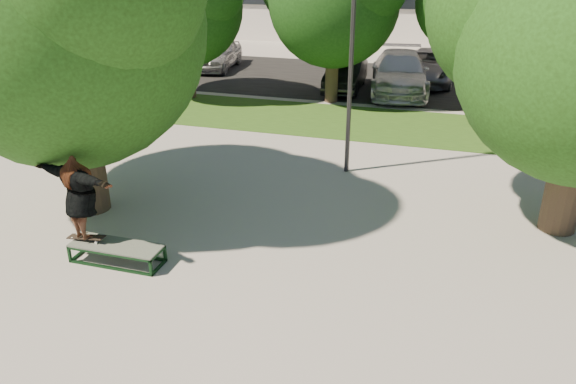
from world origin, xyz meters
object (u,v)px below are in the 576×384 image
(tree_left, at_px, (61,9))
(car_silver_b, at_px, (399,72))
(grind_box, at_px, (117,253))
(car_grey, at_px, (429,66))
(lamppost, at_px, (352,53))
(car_dark, at_px, (346,74))
(car_silver_a, at_px, (217,54))

(tree_left, xyz_separation_m, car_silver_b, (5.62, 13.24, -3.63))
(tree_left, relative_size, grind_box, 3.95)
(car_silver_b, bearing_deg, car_grey, 56.53)
(grind_box, distance_m, car_grey, 18.05)
(tree_left, bearing_deg, lamppost, 36.42)
(car_dark, bearing_deg, car_grey, 34.96)
(tree_left, height_order, lamppost, tree_left)
(tree_left, relative_size, car_silver_a, 1.69)
(tree_left, height_order, grind_box, tree_left)
(car_silver_a, distance_m, car_silver_b, 9.28)
(car_silver_b, bearing_deg, grind_box, -110.85)
(car_dark, xyz_separation_m, car_grey, (3.24, 2.47, 0.05))
(tree_left, xyz_separation_m, lamppost, (5.29, 3.91, -1.27))
(lamppost, relative_size, car_silver_a, 1.45)
(tree_left, xyz_separation_m, grind_box, (1.98, -2.02, -4.23))
(tree_left, xyz_separation_m, car_silver_a, (-3.41, 15.41, -3.70))
(car_dark, height_order, car_silver_b, car_silver_b)
(lamppost, bearing_deg, grind_box, -119.18)
(car_silver_a, xyz_separation_m, car_grey, (10.09, 0.00, -0.03))
(tree_left, height_order, car_dark, tree_left)
(grind_box, xyz_separation_m, car_grey, (4.69, 17.43, 0.50))
(tree_left, distance_m, car_dark, 13.91)
(car_silver_a, bearing_deg, car_dark, -26.01)
(tree_left, bearing_deg, car_grey, 66.58)
(lamppost, bearing_deg, car_grey, 83.15)
(car_silver_a, xyz_separation_m, car_dark, (6.85, -2.47, -0.07))
(tree_left, relative_size, lamppost, 1.16)
(lamppost, relative_size, grind_box, 3.39)
(car_grey, bearing_deg, grind_box, -100.83)
(lamppost, bearing_deg, car_silver_b, 88.02)
(car_silver_a, distance_m, car_dark, 7.28)
(tree_left, height_order, car_grey, tree_left)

